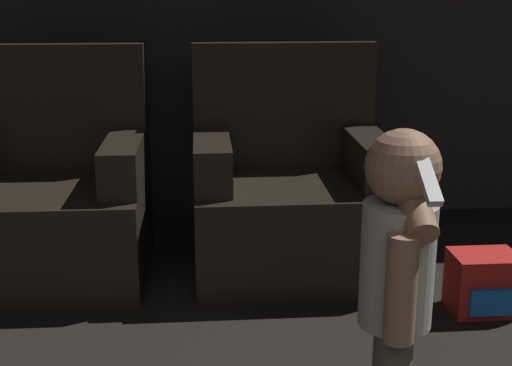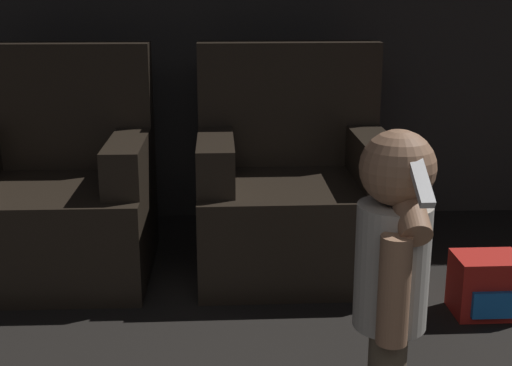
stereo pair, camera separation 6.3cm
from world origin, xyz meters
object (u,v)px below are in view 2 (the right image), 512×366
Objects in this scene: armchair_left at (55,197)px; toy_backpack at (486,285)px; armchair_right at (292,193)px; person_toddler at (393,267)px.

armchair_left reaches higher than toy_backpack.
armchair_right is at bearing 141.78° from toy_backpack.
armchair_left is at bearing 162.53° from toy_backpack.
toy_backpack is at bearing 154.19° from person_toddler.
armchair_right reaches higher than person_toddler.
armchair_right reaches higher than toy_backpack.
toy_backpack is at bearing -16.75° from armchair_left.
armchair_right is 0.95m from toy_backpack.
toy_backpack is at bearing -38.29° from armchair_right.
armchair_left is 1.91m from toy_backpack.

